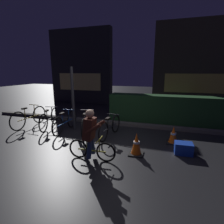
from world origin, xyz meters
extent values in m
plane|color=black|center=(0.00, 0.00, 0.00)|extent=(40.00, 40.00, 0.00)
cube|color=#56544F|center=(0.00, 2.20, 0.06)|extent=(12.00, 0.24, 0.12)
cube|color=#214723|center=(1.80, 3.10, 0.56)|extent=(4.80, 0.70, 1.13)
cube|color=#262328|center=(-3.84, 6.50, 2.37)|extent=(4.26, 0.50, 4.74)
cube|color=#F2D172|center=(-3.84, 6.23, 1.40)|extent=(2.98, 0.04, 1.10)
cube|color=#42382D|center=(3.21, 7.20, 2.47)|extent=(4.71, 0.50, 4.93)
cube|color=#E5B751|center=(3.21, 6.93, 1.40)|extent=(3.29, 0.04, 1.10)
cylinder|color=#2D2D33|center=(-1.45, 1.20, 1.12)|extent=(0.10, 0.10, 2.24)
torus|color=black|center=(-3.22, 1.49, 0.35)|extent=(0.07, 0.70, 0.70)
torus|color=black|center=(-3.27, 0.43, 0.35)|extent=(0.07, 0.70, 0.70)
cylinder|color=gold|center=(-3.25, 0.96, 0.35)|extent=(0.08, 1.06, 0.04)
cylinder|color=gold|center=(-3.25, 0.77, 0.55)|extent=(0.03, 0.03, 0.40)
cube|color=black|center=(-3.25, 0.77, 0.75)|extent=(0.11, 0.20, 0.05)
cylinder|color=gold|center=(-3.23, 1.25, 0.57)|extent=(0.03, 0.03, 0.44)
cylinder|color=gold|center=(-3.23, 1.25, 0.80)|extent=(0.46, 0.04, 0.02)
torus|color=black|center=(-2.52, 1.53, 0.33)|extent=(0.20, 0.66, 0.67)
torus|color=black|center=(-2.28, 0.56, 0.33)|extent=(0.20, 0.66, 0.67)
cylinder|color=silver|center=(-2.40, 1.04, 0.33)|extent=(0.28, 0.97, 0.04)
cylinder|color=silver|center=(-2.36, 0.87, 0.52)|extent=(0.03, 0.03, 0.37)
cube|color=black|center=(-2.36, 0.87, 0.71)|extent=(0.15, 0.22, 0.05)
cylinder|color=silver|center=(-2.47, 1.31, 0.54)|extent=(0.03, 0.03, 0.42)
cylinder|color=silver|center=(-2.47, 1.31, 0.75)|extent=(0.45, 0.13, 0.02)
torus|color=black|center=(-1.64, 1.37, 0.32)|extent=(0.07, 0.65, 0.65)
torus|color=black|center=(-1.60, 0.40, 0.32)|extent=(0.07, 0.65, 0.65)
cylinder|color=#19479E|center=(-1.62, 0.89, 0.32)|extent=(0.07, 0.97, 0.04)
cylinder|color=#19479E|center=(-1.62, 0.72, 0.51)|extent=(0.03, 0.03, 0.36)
cube|color=black|center=(-1.62, 0.72, 0.69)|extent=(0.11, 0.20, 0.05)
cylinder|color=#19479E|center=(-1.63, 1.15, 0.53)|extent=(0.03, 0.03, 0.41)
cylinder|color=#19479E|center=(-1.63, 1.15, 0.73)|extent=(0.46, 0.04, 0.02)
torus|color=black|center=(-0.96, 1.39, 0.34)|extent=(0.24, 0.66, 0.68)
torus|color=black|center=(-0.67, 0.42, 0.34)|extent=(0.24, 0.66, 0.68)
cylinder|color=silver|center=(-0.82, 0.90, 0.34)|extent=(0.33, 0.99, 0.04)
cylinder|color=silver|center=(-0.76, 0.73, 0.53)|extent=(0.03, 0.03, 0.38)
cube|color=black|center=(-0.76, 0.73, 0.72)|extent=(0.15, 0.22, 0.05)
cylinder|color=silver|center=(-0.90, 1.17, 0.56)|extent=(0.03, 0.03, 0.43)
cylinder|color=silver|center=(-0.90, 1.17, 0.77)|extent=(0.45, 0.16, 0.02)
torus|color=black|center=(0.11, 1.34, 0.31)|extent=(0.13, 0.62, 0.62)
torus|color=black|center=(-0.02, 0.43, 0.31)|extent=(0.13, 0.62, 0.62)
cylinder|color=black|center=(0.04, 0.88, 0.31)|extent=(0.16, 0.91, 0.04)
cylinder|color=black|center=(0.02, 0.73, 0.48)|extent=(0.03, 0.03, 0.34)
cube|color=black|center=(0.02, 0.73, 0.65)|extent=(0.13, 0.21, 0.05)
cylinder|color=black|center=(0.08, 1.13, 0.50)|extent=(0.03, 0.03, 0.39)
cylinder|color=black|center=(0.08, 1.13, 0.69)|extent=(0.46, 0.09, 0.02)
cube|color=black|center=(1.07, -0.10, 0.01)|extent=(0.36, 0.36, 0.03)
cone|color=#EA560F|center=(1.07, -0.10, 0.30)|extent=(0.26, 0.26, 0.55)
cylinder|color=white|center=(1.07, -0.10, 0.33)|extent=(0.16, 0.16, 0.05)
cube|color=black|center=(1.99, 0.93, 0.01)|extent=(0.36, 0.36, 0.03)
cone|color=#EA560F|center=(1.99, 0.93, 0.28)|extent=(0.26, 0.26, 0.49)
cylinder|color=white|center=(1.99, 0.93, 0.30)|extent=(0.16, 0.16, 0.05)
cube|color=#193DB7|center=(2.23, 0.30, 0.15)|extent=(0.46, 0.34, 0.30)
torus|color=black|center=(0.45, -0.69, 0.24)|extent=(0.49, 0.06, 0.48)
torus|color=black|center=(-0.25, -0.71, 0.24)|extent=(0.49, 0.06, 0.48)
cylinder|color=gold|center=(0.10, -0.70, 0.24)|extent=(0.70, 0.06, 0.04)
cylinder|color=gold|center=(-0.02, -0.70, 0.37)|extent=(0.03, 0.03, 0.26)
cube|color=black|center=(-0.02, -0.70, 0.51)|extent=(0.20, 0.11, 0.05)
cylinder|color=gold|center=(0.30, -0.69, 0.39)|extent=(0.03, 0.03, 0.30)
cylinder|color=gold|center=(0.30, -0.69, 0.54)|extent=(0.04, 0.46, 0.02)
cylinder|color=navy|center=(0.08, -0.60, 0.30)|extent=(0.12, 0.21, 0.42)
cylinder|color=navy|center=(0.08, -0.80, 0.30)|extent=(0.12, 0.21, 0.42)
cube|color=#512319|center=(0.06, -0.70, 0.79)|extent=(0.27, 0.33, 0.54)
sphere|color=tan|center=(0.08, -0.70, 1.15)|extent=(0.20, 0.20, 0.20)
cylinder|color=#512319|center=(0.20, -0.56, 0.84)|extent=(0.40, 0.09, 0.29)
cylinder|color=#512319|center=(0.21, -0.84, 0.84)|extent=(0.40, 0.09, 0.29)
ellipsoid|color=black|center=(0.00, -0.50, 0.74)|extent=(0.32, 0.17, 0.24)
camera|label=1|loc=(1.70, -4.16, 2.09)|focal=27.60mm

